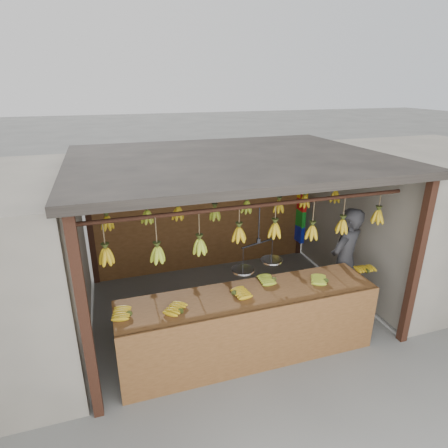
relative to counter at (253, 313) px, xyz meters
name	(u,v)px	position (x,y,z in m)	size (l,w,h in m)	color
ground	(230,307)	(0.12, 1.23, -0.70)	(80.00, 80.00, 0.00)	#5B5B57
stall	(223,181)	(0.12, 1.55, 1.27)	(4.30, 3.30, 2.40)	black
neighbor_right	(424,215)	(3.72, 1.23, 0.45)	(3.00, 3.00, 2.30)	slate
counter	(253,313)	(0.00, 0.00, 0.00)	(3.46, 0.74, 0.96)	brown
hanging_bananas	(230,210)	(0.12, 1.23, 0.92)	(3.65, 2.23, 0.40)	#B38D13
balance_scale	(258,262)	(0.14, 0.23, 0.57)	(0.71, 0.40, 0.79)	black
vendor	(345,261)	(1.72, 0.63, 0.14)	(0.61, 0.40, 1.68)	#262628
bag_bundles	(301,211)	(2.06, 2.58, 0.26)	(0.08, 0.26, 1.24)	yellow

